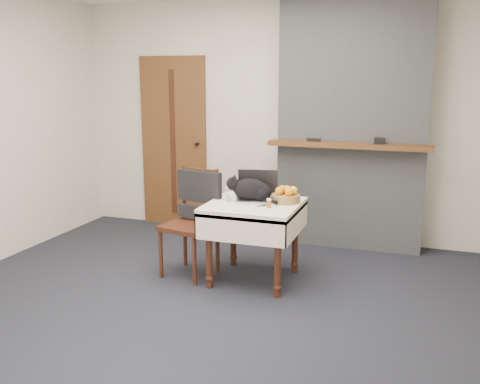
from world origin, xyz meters
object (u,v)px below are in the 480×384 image
object	(u,v)px
chair	(195,207)
cat	(252,190)
cream_jar	(225,197)
pill_bottle	(269,203)
door	(174,143)
fruit_basket	(286,196)
laptop	(257,193)
side_table	(254,216)

from	to	relation	value
chair	cat	bearing A→B (deg)	15.15
cream_jar	cat	bearing A→B (deg)	14.84
cream_jar	pill_bottle	distance (m)	0.45
door	cream_jar	distance (m)	1.89
door	fruit_basket	distance (m)	2.17
cat	chair	size ratio (longest dim) A/B	0.50
laptop	pill_bottle	xyz separation A→B (m)	(0.18, -0.24, -0.02)
laptop	side_table	bearing A→B (deg)	-96.75
cat	cream_jar	xyz separation A→B (m)	(-0.22, -0.06, -0.07)
fruit_basket	chair	distance (m)	0.83
door	pill_bottle	bearing A→B (deg)	-43.53
side_table	laptop	distance (m)	0.21
laptop	chair	size ratio (longest dim) A/B	0.42
chair	cream_jar	bearing A→B (deg)	6.87
laptop	cream_jar	size ratio (longest dim) A/B	6.39
door	chair	world-z (taller)	door
cream_jar	chair	distance (m)	0.32
door	side_table	xyz separation A→B (m)	(1.46, -1.43, -0.41)
laptop	fruit_basket	xyz separation A→B (m)	(0.26, 0.01, -0.01)
pill_bottle	laptop	bearing A→B (deg)	127.19
door	fruit_basket	world-z (taller)	door
laptop	cat	xyz separation A→B (m)	(-0.03, -0.07, 0.03)
laptop	cream_jar	bearing A→B (deg)	-165.57
cat	chair	bearing A→B (deg)	178.03
cat	pill_bottle	world-z (taller)	cat
door	fruit_basket	bearing A→B (deg)	-37.33
door	cat	world-z (taller)	door
side_table	cream_jar	bearing A→B (deg)	-178.38
cream_jar	chair	bearing A→B (deg)	175.74
side_table	chair	bearing A→B (deg)	178.48
door	pill_bottle	xyz separation A→B (m)	(1.63, -1.55, -0.26)
fruit_basket	chair	bearing A→B (deg)	-172.39
pill_bottle	chair	size ratio (longest dim) A/B	0.08
side_table	cream_jar	size ratio (longest dim) A/B	12.20
side_table	cream_jar	world-z (taller)	cream_jar
side_table	pill_bottle	world-z (taller)	pill_bottle
door	cream_jar	bearing A→B (deg)	-50.19
chair	fruit_basket	bearing A→B (deg)	18.74
fruit_basket	pill_bottle	bearing A→B (deg)	-108.27
side_table	cream_jar	xyz separation A→B (m)	(-0.26, -0.01, 0.14)
laptop	cream_jar	xyz separation A→B (m)	(-0.25, -0.13, -0.03)
cream_jar	fruit_basket	world-z (taller)	fruit_basket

